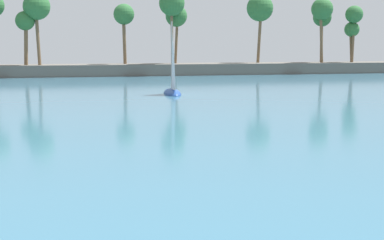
# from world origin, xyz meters

# --- Properties ---
(sea) EXTENTS (220.00, 114.26, 0.06)m
(sea) POSITION_xyz_m (0.00, 63.88, 0.03)
(sea) COLOR #386B84
(sea) RESTS_ON ground
(palm_headland) EXTENTS (102.56, 6.28, 13.10)m
(palm_headland) POSITION_xyz_m (2.33, 81.00, 3.91)
(palm_headland) COLOR #605B54
(palm_headland) RESTS_ON ground
(sailboat_near_shore) EXTENTS (1.76, 5.33, 7.66)m
(sailboat_near_shore) POSITION_xyz_m (4.98, 48.99, 0.75)
(sailboat_near_shore) COLOR #234793
(sailboat_near_shore) RESTS_ON sea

